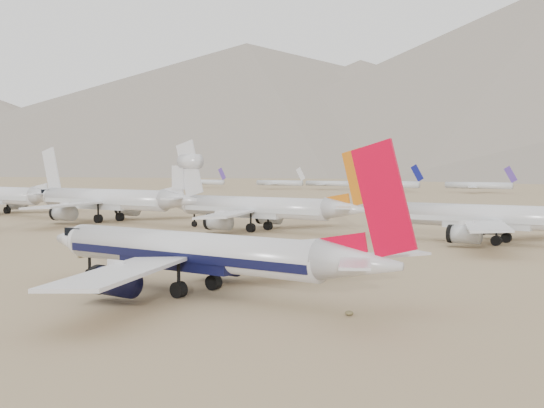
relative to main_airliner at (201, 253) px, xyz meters
The scene contains 5 objects.
ground 7.51m from the main_airliner, 162.41° to the right, with size 7000.00×7000.00×0.00m, color #947656.
main_airliner is the anchor object (origin of this frame).
row2_gold_tail 71.06m from the main_airliner, 79.68° to the left, with size 48.55×47.48×17.29m.
row2_orange_tail 76.18m from the main_airliner, 121.03° to the left, with size 50.98×49.87×18.18m.
row2_white_trijet 106.58m from the main_airliner, 143.50° to the left, with size 58.52×57.19×20.74m.
Camera 1 is at (55.35, -54.89, 13.98)m, focal length 45.00 mm.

